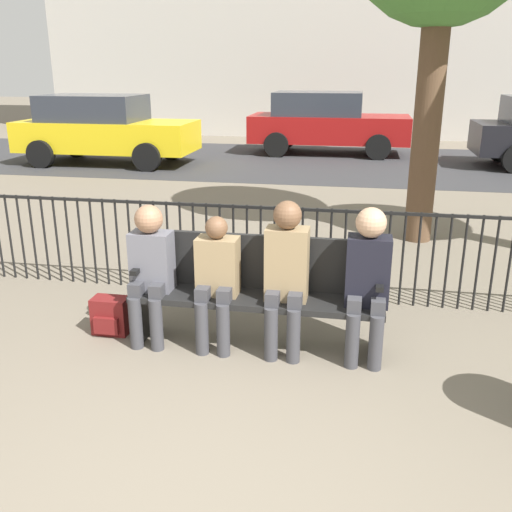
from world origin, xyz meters
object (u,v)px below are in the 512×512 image
at_px(seated_person_2, 286,270).
at_px(parked_car_0, 326,122).
at_px(seated_person_0, 150,265).
at_px(seated_person_3, 368,276).
at_px(park_bench, 258,287).
at_px(seated_person_1, 216,276).
at_px(parked_car_2, 104,128).
at_px(backpack, 111,316).

distance_m(seated_person_2, parked_car_0, 11.47).
xyz_separation_m(seated_person_0, parked_car_0, (0.68, 11.46, 0.16)).
bearing_deg(seated_person_3, parked_car_0, 95.51).
relative_size(park_bench, seated_person_1, 1.87).
xyz_separation_m(seated_person_0, seated_person_3, (1.78, 0.00, 0.03)).
bearing_deg(parked_car_2, seated_person_3, -54.63).
distance_m(seated_person_0, parked_car_0, 11.48).
relative_size(park_bench, seated_person_0, 1.76).
bearing_deg(parked_car_2, park_bench, -58.30).
bearing_deg(seated_person_2, backpack, 178.32).
relative_size(park_bench, seated_person_3, 1.68).
xyz_separation_m(park_bench, seated_person_0, (-0.89, -0.13, 0.18)).
relative_size(park_bench, parked_car_0, 0.50).
xyz_separation_m(seated_person_3, backpack, (-2.20, 0.05, -0.55)).
height_order(park_bench, parked_car_2, parked_car_2).
height_order(seated_person_0, seated_person_2, seated_person_2).
bearing_deg(backpack, park_bench, 3.61).
distance_m(seated_person_2, seated_person_3, 0.64).
distance_m(seated_person_1, backpack, 1.09).
height_order(seated_person_0, parked_car_2, parked_car_2).
relative_size(seated_person_1, parked_car_0, 0.27).
bearing_deg(seated_person_1, seated_person_2, 0.86).
bearing_deg(parked_car_2, seated_person_0, -63.10).
distance_m(seated_person_0, seated_person_2, 1.14).
bearing_deg(seated_person_0, seated_person_3, 0.10).
bearing_deg(park_bench, seated_person_2, -26.84).
xyz_separation_m(seated_person_2, seated_person_3, (0.64, -0.00, -0.01)).
bearing_deg(parked_car_0, parked_car_2, -152.74).
height_order(park_bench, seated_person_3, seated_person_3).
bearing_deg(parked_car_0, seated_person_0, -93.38).
height_order(seated_person_1, parked_car_2, parked_car_2).
relative_size(seated_person_0, parked_car_0, 0.28).
relative_size(seated_person_1, parked_car_2, 0.27).
distance_m(park_bench, parked_car_2, 10.20).
distance_m(park_bench, seated_person_3, 0.93).
height_order(park_bench, seated_person_2, seated_person_2).
xyz_separation_m(seated_person_3, parked_car_0, (-1.11, 11.46, 0.13)).
xyz_separation_m(backpack, parked_car_0, (1.09, 11.41, 0.68)).
xyz_separation_m(parked_car_0, parked_car_2, (-5.15, -2.65, 0.00)).
relative_size(parked_car_0, parked_car_2, 1.00).
height_order(backpack, parked_car_0, parked_car_0).
bearing_deg(seated_person_2, parked_car_2, 122.51).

